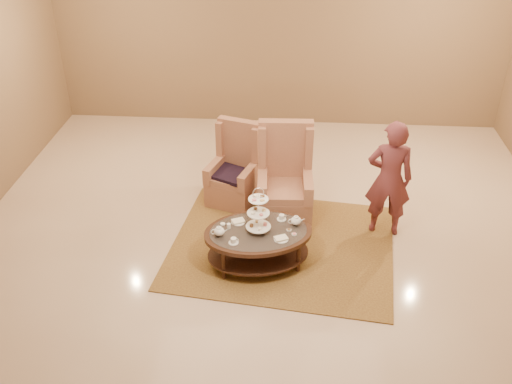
# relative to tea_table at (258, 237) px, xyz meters

# --- Properties ---
(ground) EXTENTS (8.00, 8.00, 0.00)m
(ground) POSITION_rel_tea_table_xyz_m (0.09, 0.27, -0.40)
(ground) COLOR beige
(ground) RESTS_ON ground
(ceiling) EXTENTS (8.00, 8.00, 0.02)m
(ceiling) POSITION_rel_tea_table_xyz_m (0.09, 0.27, -0.40)
(ceiling) COLOR silver
(ceiling) RESTS_ON ground
(wall_back) EXTENTS (8.00, 0.04, 3.50)m
(wall_back) POSITION_rel_tea_table_xyz_m (0.09, 4.27, 1.35)
(wall_back) COLOR #816446
(wall_back) RESTS_ON ground
(rug) EXTENTS (3.11, 2.70, 0.02)m
(rug) POSITION_rel_tea_table_xyz_m (0.29, 0.37, -0.40)
(rug) COLOR olive
(rug) RESTS_ON ground
(tea_table) EXTENTS (1.50, 1.19, 1.11)m
(tea_table) POSITION_rel_tea_table_xyz_m (0.00, 0.00, 0.00)
(tea_table) COLOR black
(tea_table) RESTS_ON ground
(armchair_left) EXTENTS (0.82, 0.83, 1.19)m
(armchair_left) POSITION_rel_tea_table_xyz_m (-0.44, 1.49, -0.00)
(armchair_left) COLOR #A1674B
(armchair_left) RESTS_ON ground
(armchair_right) EXTENTS (0.77, 0.79, 1.37)m
(armchair_right) POSITION_rel_tea_table_xyz_m (0.29, 1.11, 0.05)
(armchair_right) COLOR #A1674B
(armchair_right) RESTS_ON ground
(person) EXTENTS (0.62, 0.43, 1.63)m
(person) POSITION_rel_tea_table_xyz_m (1.64, 0.82, 0.41)
(person) COLOR brown
(person) RESTS_ON ground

